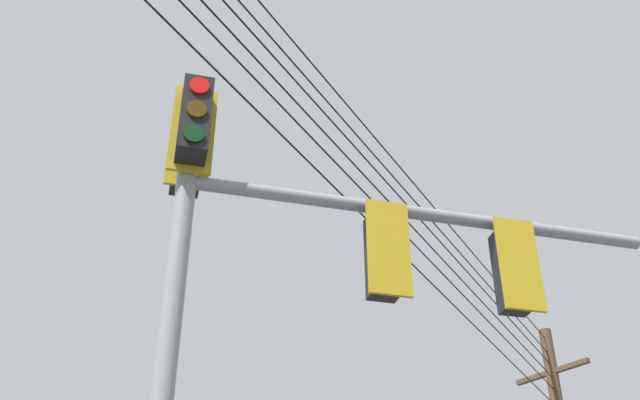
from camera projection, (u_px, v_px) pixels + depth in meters
The scene contains 1 object.
signal_mast_assembly at pixel (292, 268), 7.26m from camera, with size 1.62×5.19×6.62m.
Camera 1 is at (6.37, 0.31, 1.40)m, focal length 42.61 mm.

